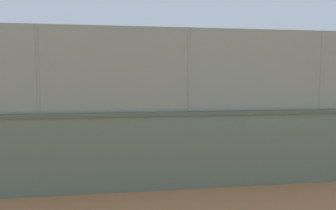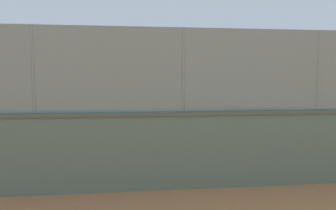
% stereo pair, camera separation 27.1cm
% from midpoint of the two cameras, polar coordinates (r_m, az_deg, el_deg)
% --- Properties ---
extents(ground_plane, '(260.00, 260.00, 0.00)m').
position_cam_midpoint_polar(ground_plane, '(17.59, 5.83, -2.90)').
color(ground_plane, '#B27247').
extents(perimeter_wall, '(33.88, 1.08, 1.66)m').
position_cam_midpoint_polar(perimeter_wall, '(7.05, 16.27, -7.63)').
color(perimeter_wall, slate).
rests_on(perimeter_wall, ground_plane).
extents(fence_panel_on_wall, '(33.27, 0.83, 1.75)m').
position_cam_midpoint_polar(fence_panel_on_wall, '(6.89, 16.59, 6.28)').
color(fence_panel_on_wall, gray).
rests_on(fence_panel_on_wall, perimeter_wall).
extents(player_at_service_line, '(1.18, 0.76, 1.70)m').
position_cam_midpoint_polar(player_at_service_line, '(10.91, 5.31, -2.24)').
color(player_at_service_line, '#591919').
rests_on(player_at_service_line, ground_plane).
extents(player_near_wall_returning, '(0.69, 1.16, 1.47)m').
position_cam_midpoint_polar(player_near_wall_returning, '(17.62, -8.31, -0.11)').
color(player_near_wall_returning, '#B2B2B2').
rests_on(player_near_wall_returning, ground_plane).
extents(sports_ball, '(0.19, 0.19, 0.19)m').
position_cam_midpoint_polar(sports_ball, '(9.11, -1.75, -9.44)').
color(sports_ball, yellow).
rests_on(sports_ball, ground_plane).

